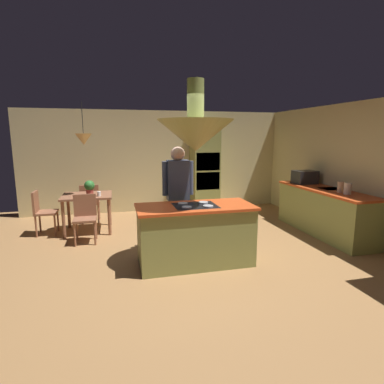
{
  "coord_description": "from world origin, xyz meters",
  "views": [
    {
      "loc": [
        -1.15,
        -4.56,
        1.93
      ],
      "look_at": [
        0.1,
        0.4,
        1.0
      ],
      "focal_mm": 29.1,
      "sensor_mm": 36.0,
      "label": 1
    }
  ],
  "objects_px": {
    "kitchen_island": "(195,234)",
    "person_at_island": "(178,191)",
    "potted_plant_on_table": "(89,187)",
    "dining_table": "(87,200)",
    "chair_facing_island": "(85,215)",
    "cup_on_table": "(99,194)",
    "chair_by_back_wall": "(90,201)",
    "oven_tower": "(205,169)",
    "canister_sugar": "(340,187)",
    "chair_at_corner": "(42,210)",
    "canister_flour": "(348,189)",
    "microwave_on_counter": "(305,177)"
  },
  "relations": [
    {
      "from": "canister_flour",
      "to": "chair_by_back_wall",
      "type": "bearing_deg",
      "value": 150.89
    },
    {
      "from": "chair_by_back_wall",
      "to": "canister_flour",
      "type": "bearing_deg",
      "value": 150.89
    },
    {
      "from": "person_at_island",
      "to": "chair_by_back_wall",
      "type": "distance_m",
      "value": 2.65
    },
    {
      "from": "kitchen_island",
      "to": "chair_facing_island",
      "type": "bearing_deg",
      "value": 139.39
    },
    {
      "from": "chair_by_back_wall",
      "to": "oven_tower",
      "type": "bearing_deg",
      "value": -169.86
    },
    {
      "from": "dining_table",
      "to": "canister_sugar",
      "type": "height_order",
      "value": "canister_sugar"
    },
    {
      "from": "chair_by_back_wall",
      "to": "microwave_on_counter",
      "type": "distance_m",
      "value": 4.74
    },
    {
      "from": "person_at_island",
      "to": "oven_tower",
      "type": "bearing_deg",
      "value": 64.56
    },
    {
      "from": "kitchen_island",
      "to": "chair_at_corner",
      "type": "bearing_deg",
      "value": 140.62
    },
    {
      "from": "chair_facing_island",
      "to": "canister_flour",
      "type": "relative_size",
      "value": 4.35
    },
    {
      "from": "cup_on_table",
      "to": "microwave_on_counter",
      "type": "height_order",
      "value": "microwave_on_counter"
    },
    {
      "from": "chair_facing_island",
      "to": "microwave_on_counter",
      "type": "bearing_deg",
      "value": 0.57
    },
    {
      "from": "chair_facing_island",
      "to": "chair_at_corner",
      "type": "xyz_separation_m",
      "value": [
        -0.86,
        0.64,
        0.0
      ]
    },
    {
      "from": "chair_by_back_wall",
      "to": "chair_at_corner",
      "type": "height_order",
      "value": "same"
    },
    {
      "from": "chair_by_back_wall",
      "to": "canister_sugar",
      "type": "distance_m",
      "value": 5.14
    },
    {
      "from": "oven_tower",
      "to": "cup_on_table",
      "type": "bearing_deg",
      "value": -152.11
    },
    {
      "from": "dining_table",
      "to": "cup_on_table",
      "type": "xyz_separation_m",
      "value": [
        0.24,
        -0.21,
        0.16
      ]
    },
    {
      "from": "chair_by_back_wall",
      "to": "potted_plant_on_table",
      "type": "distance_m",
      "value": 0.85
    },
    {
      "from": "canister_flour",
      "to": "dining_table",
      "type": "bearing_deg",
      "value": 157.45
    },
    {
      "from": "kitchen_island",
      "to": "person_at_island",
      "type": "xyz_separation_m",
      "value": [
        -0.12,
        0.67,
        0.56
      ]
    },
    {
      "from": "kitchen_island",
      "to": "potted_plant_on_table",
      "type": "bearing_deg",
      "value": 129.21
    },
    {
      "from": "dining_table",
      "to": "cup_on_table",
      "type": "height_order",
      "value": "cup_on_table"
    },
    {
      "from": "chair_facing_island",
      "to": "canister_sugar",
      "type": "height_order",
      "value": "canister_sugar"
    },
    {
      "from": "kitchen_island",
      "to": "person_at_island",
      "type": "height_order",
      "value": "person_at_island"
    },
    {
      "from": "dining_table",
      "to": "potted_plant_on_table",
      "type": "xyz_separation_m",
      "value": [
        0.06,
        -0.09,
        0.28
      ]
    },
    {
      "from": "dining_table",
      "to": "canister_flour",
      "type": "relative_size",
      "value": 4.8
    },
    {
      "from": "chair_facing_island",
      "to": "chair_at_corner",
      "type": "relative_size",
      "value": 1.0
    },
    {
      "from": "dining_table",
      "to": "person_at_island",
      "type": "relative_size",
      "value": 0.55
    },
    {
      "from": "cup_on_table",
      "to": "chair_by_back_wall",
      "type": "bearing_deg",
      "value": 105.84
    },
    {
      "from": "person_at_island",
      "to": "canister_flour",
      "type": "xyz_separation_m",
      "value": [
        2.96,
        -0.46,
        -0.01
      ]
    },
    {
      "from": "dining_table",
      "to": "chair_at_corner",
      "type": "bearing_deg",
      "value": 180.0
    },
    {
      "from": "dining_table",
      "to": "person_at_island",
      "type": "height_order",
      "value": "person_at_island"
    },
    {
      "from": "dining_table",
      "to": "cup_on_table",
      "type": "bearing_deg",
      "value": -41.03
    },
    {
      "from": "chair_facing_island",
      "to": "cup_on_table",
      "type": "bearing_deg",
      "value": 60.73
    },
    {
      "from": "oven_tower",
      "to": "canister_sugar",
      "type": "bearing_deg",
      "value": -58.58
    },
    {
      "from": "person_at_island",
      "to": "canister_flour",
      "type": "height_order",
      "value": "person_at_island"
    },
    {
      "from": "oven_tower",
      "to": "chair_by_back_wall",
      "type": "distance_m",
      "value": 2.9
    },
    {
      "from": "oven_tower",
      "to": "person_at_island",
      "type": "xyz_separation_m",
      "value": [
        -1.22,
        -2.57,
        -0.08
      ]
    },
    {
      "from": "chair_at_corner",
      "to": "oven_tower",
      "type": "bearing_deg",
      "value": -72.65
    },
    {
      "from": "person_at_island",
      "to": "chair_by_back_wall",
      "type": "xyz_separation_m",
      "value": [
        -1.58,
        2.07,
        -0.51
      ]
    },
    {
      "from": "chair_facing_island",
      "to": "chair_by_back_wall",
      "type": "distance_m",
      "value": 1.29
    },
    {
      "from": "person_at_island",
      "to": "chair_at_corner",
      "type": "height_order",
      "value": "person_at_island"
    },
    {
      "from": "person_at_island",
      "to": "cup_on_table",
      "type": "xyz_separation_m",
      "value": [
        -1.33,
        1.22,
        -0.21
      ]
    },
    {
      "from": "person_at_island",
      "to": "canister_flour",
      "type": "distance_m",
      "value": 3.0
    },
    {
      "from": "potted_plant_on_table",
      "to": "canister_sugar",
      "type": "bearing_deg",
      "value": -19.79
    },
    {
      "from": "kitchen_island",
      "to": "canister_sugar",
      "type": "distance_m",
      "value": 2.92
    },
    {
      "from": "person_at_island",
      "to": "chair_by_back_wall",
      "type": "relative_size",
      "value": 2.01
    },
    {
      "from": "oven_tower",
      "to": "chair_facing_island",
      "type": "xyz_separation_m",
      "value": [
        -2.8,
        -1.79,
        -0.59
      ]
    },
    {
      "from": "dining_table",
      "to": "microwave_on_counter",
      "type": "bearing_deg",
      "value": -7.5
    },
    {
      "from": "canister_sugar",
      "to": "chair_at_corner",
      "type": "bearing_deg",
      "value": 162.47
    }
  ]
}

